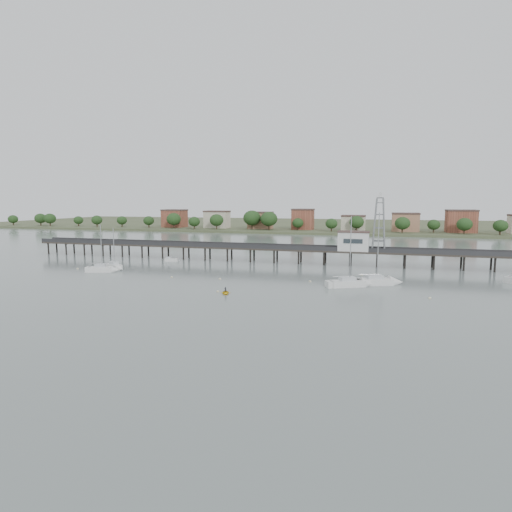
{
  "coord_description": "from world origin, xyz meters",
  "views": [
    {
      "loc": [
        31.35,
        -57.4,
        17.4
      ],
      "look_at": [
        2.82,
        42.0,
        4.0
      ],
      "focal_mm": 30.0,
      "sensor_mm": 36.0,
      "label": 1
    }
  ],
  "objects_px": {
    "sailboat_a": "(105,269)",
    "sailboat_c": "(355,283)",
    "lattice_tower": "(379,225)",
    "sailboat_d": "(383,282)",
    "yellow_dinghy": "(226,294)",
    "sailboat_b": "(116,267)",
    "pier": "(264,249)",
    "white_tender": "(171,260)"
  },
  "relations": [
    {
      "from": "pier",
      "to": "sailboat_d",
      "type": "relative_size",
      "value": 9.39
    },
    {
      "from": "yellow_dinghy",
      "to": "pier",
      "type": "bearing_deg",
      "value": 76.27
    },
    {
      "from": "sailboat_b",
      "to": "pier",
      "type": "bearing_deg",
      "value": 62.61
    },
    {
      "from": "lattice_tower",
      "to": "sailboat_d",
      "type": "height_order",
      "value": "lattice_tower"
    },
    {
      "from": "lattice_tower",
      "to": "yellow_dinghy",
      "type": "bearing_deg",
      "value": -122.46
    },
    {
      "from": "sailboat_c",
      "to": "lattice_tower",
      "type": "bearing_deg",
      "value": 55.2
    },
    {
      "from": "sailboat_b",
      "to": "white_tender",
      "type": "xyz_separation_m",
      "value": [
        6.66,
        17.31,
        -0.2
      ]
    },
    {
      "from": "sailboat_a",
      "to": "white_tender",
      "type": "height_order",
      "value": "sailboat_a"
    },
    {
      "from": "sailboat_c",
      "to": "sailboat_b",
      "type": "relative_size",
      "value": 1.38
    },
    {
      "from": "pier",
      "to": "white_tender",
      "type": "bearing_deg",
      "value": -165.23
    },
    {
      "from": "pier",
      "to": "yellow_dinghy",
      "type": "xyz_separation_m",
      "value": [
        4.05,
        -43.15,
        -3.79
      ]
    },
    {
      "from": "white_tender",
      "to": "yellow_dinghy",
      "type": "height_order",
      "value": "yellow_dinghy"
    },
    {
      "from": "pier",
      "to": "yellow_dinghy",
      "type": "bearing_deg",
      "value": -84.63
    },
    {
      "from": "lattice_tower",
      "to": "pier",
      "type": "bearing_deg",
      "value": -180.0
    },
    {
      "from": "pier",
      "to": "sailboat_a",
      "type": "bearing_deg",
      "value": -139.58
    },
    {
      "from": "sailboat_d",
      "to": "yellow_dinghy",
      "type": "height_order",
      "value": "sailboat_d"
    },
    {
      "from": "sailboat_d",
      "to": "white_tender",
      "type": "height_order",
      "value": "sailboat_d"
    },
    {
      "from": "lattice_tower",
      "to": "sailboat_d",
      "type": "relative_size",
      "value": 0.97
    },
    {
      "from": "pier",
      "to": "yellow_dinghy",
      "type": "distance_m",
      "value": 43.5
    },
    {
      "from": "pier",
      "to": "sailboat_b",
      "type": "distance_m",
      "value": 40.6
    },
    {
      "from": "sailboat_a",
      "to": "lattice_tower",
      "type": "bearing_deg",
      "value": 5.21
    },
    {
      "from": "pier",
      "to": "sailboat_b",
      "type": "xyz_separation_m",
      "value": [
        -32.51,
        -24.12,
        -3.14
      ]
    },
    {
      "from": "sailboat_a",
      "to": "sailboat_c",
      "type": "xyz_separation_m",
      "value": [
        59.95,
        -1.34,
        -0.01
      ]
    },
    {
      "from": "sailboat_a",
      "to": "yellow_dinghy",
      "type": "xyz_separation_m",
      "value": [
        36.94,
        -15.14,
        -0.65
      ]
    },
    {
      "from": "white_tender",
      "to": "yellow_dinghy",
      "type": "bearing_deg",
      "value": -60.65
    },
    {
      "from": "sailboat_c",
      "to": "yellow_dinghy",
      "type": "xyz_separation_m",
      "value": [
        -23.01,
        -13.81,
        -0.63
      ]
    },
    {
      "from": "sailboat_d",
      "to": "white_tender",
      "type": "distance_m",
      "value": 61.41
    },
    {
      "from": "sailboat_b",
      "to": "lattice_tower",
      "type": "bearing_deg",
      "value": 46.68
    },
    {
      "from": "sailboat_a",
      "to": "white_tender",
      "type": "distance_m",
      "value": 22.33
    },
    {
      "from": "sailboat_d",
      "to": "sailboat_a",
      "type": "bearing_deg",
      "value": 162.68
    },
    {
      "from": "lattice_tower",
      "to": "sailboat_c",
      "type": "distance_m",
      "value": 31.47
    },
    {
      "from": "sailboat_a",
      "to": "sailboat_c",
      "type": "height_order",
      "value": "sailboat_c"
    },
    {
      "from": "sailboat_a",
      "to": "pier",
      "type": "bearing_deg",
      "value": 22.12
    },
    {
      "from": "lattice_tower",
      "to": "sailboat_b",
      "type": "relative_size",
      "value": 1.41
    },
    {
      "from": "pier",
      "to": "sailboat_d",
      "type": "xyz_separation_m",
      "value": [
        32.58,
        -25.72,
        -3.17
      ]
    },
    {
      "from": "lattice_tower",
      "to": "sailboat_a",
      "type": "height_order",
      "value": "lattice_tower"
    },
    {
      "from": "pier",
      "to": "white_tender",
      "type": "height_order",
      "value": "pier"
    },
    {
      "from": "sailboat_d",
      "to": "sailboat_b",
      "type": "relative_size",
      "value": 1.45
    },
    {
      "from": "white_tender",
      "to": "yellow_dinghy",
      "type": "relative_size",
      "value": 1.47
    },
    {
      "from": "lattice_tower",
      "to": "yellow_dinghy",
      "type": "xyz_separation_m",
      "value": [
        -27.45,
        -43.15,
        -11.1
      ]
    },
    {
      "from": "sailboat_a",
      "to": "sailboat_b",
      "type": "height_order",
      "value": "sailboat_a"
    },
    {
      "from": "sailboat_a",
      "to": "sailboat_b",
      "type": "xyz_separation_m",
      "value": [
        0.38,
        3.88,
        0.01
      ]
    }
  ]
}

